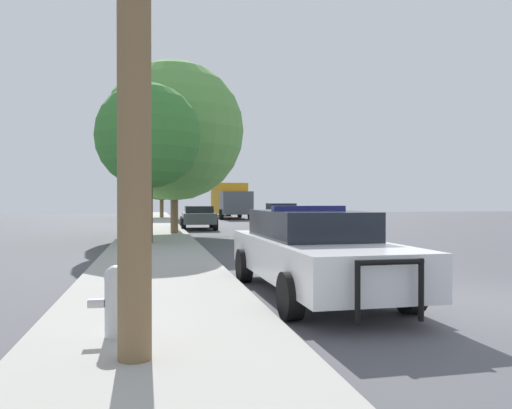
{
  "coord_description": "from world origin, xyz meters",
  "views": [
    {
      "loc": [
        -5.19,
        -7.04,
        1.65
      ],
      "look_at": [
        -0.99,
        13.21,
        1.45
      ],
      "focal_mm": 35.0,
      "sensor_mm": 36.0,
      "label": 1
    }
  ],
  "objects_px": {
    "fire_hydrant": "(116,299)",
    "police_car": "(312,250)",
    "box_truck": "(230,200)",
    "car_background_distant": "(220,208)",
    "car_background_oncoming": "(281,214)",
    "car_background_midblock": "(198,216)",
    "traffic_light": "(198,158)",
    "tree_sidewalk_far": "(162,165)",
    "tree_sidewalk_mid": "(174,131)",
    "tree_sidewalk_near": "(148,136)"
  },
  "relations": [
    {
      "from": "tree_sidewalk_near",
      "to": "tree_sidewalk_mid",
      "type": "bearing_deg",
      "value": 77.89
    },
    {
      "from": "tree_sidewalk_near",
      "to": "tree_sidewalk_far",
      "type": "bearing_deg",
      "value": 88.03
    },
    {
      "from": "car_background_midblock",
      "to": "tree_sidewalk_far",
      "type": "xyz_separation_m",
      "value": [
        -1.74,
        16.25,
        3.93
      ]
    },
    {
      "from": "car_background_oncoming",
      "to": "police_car",
      "type": "bearing_deg",
      "value": 80.89
    },
    {
      "from": "police_car",
      "to": "car_background_distant",
      "type": "xyz_separation_m",
      "value": [
        4.09,
        42.83,
        0.01
      ]
    },
    {
      "from": "police_car",
      "to": "fire_hydrant",
      "type": "height_order",
      "value": "police_car"
    },
    {
      "from": "traffic_light",
      "to": "tree_sidewalk_mid",
      "type": "distance_m",
      "value": 6.54
    },
    {
      "from": "car_background_midblock",
      "to": "tree_sidewalk_far",
      "type": "distance_m",
      "value": 16.81
    },
    {
      "from": "fire_hydrant",
      "to": "car_background_oncoming",
      "type": "bearing_deg",
      "value": 71.33
    },
    {
      "from": "police_car",
      "to": "car_background_midblock",
      "type": "height_order",
      "value": "police_car"
    },
    {
      "from": "car_background_distant",
      "to": "tree_sidewalk_far",
      "type": "relative_size",
      "value": 0.56
    },
    {
      "from": "fire_hydrant",
      "to": "box_truck",
      "type": "relative_size",
      "value": 0.1
    },
    {
      "from": "traffic_light",
      "to": "tree_sidewalk_near",
      "type": "distance_m",
      "value": 11.81
    },
    {
      "from": "tree_sidewalk_far",
      "to": "box_truck",
      "type": "bearing_deg",
      "value": -5.47
    },
    {
      "from": "fire_hydrant",
      "to": "car_background_oncoming",
      "type": "distance_m",
      "value": 25.74
    },
    {
      "from": "car_background_distant",
      "to": "car_background_oncoming",
      "type": "height_order",
      "value": "car_background_distant"
    },
    {
      "from": "traffic_light",
      "to": "box_truck",
      "type": "distance_m",
      "value": 14.96
    },
    {
      "from": "police_car",
      "to": "car_background_distant",
      "type": "height_order",
      "value": "police_car"
    },
    {
      "from": "police_car",
      "to": "tree_sidewalk_far",
      "type": "bearing_deg",
      "value": -87.81
    },
    {
      "from": "traffic_light",
      "to": "car_background_midblock",
      "type": "distance_m",
      "value": 3.72
    },
    {
      "from": "car_background_midblock",
      "to": "box_truck",
      "type": "height_order",
      "value": "box_truck"
    },
    {
      "from": "police_car",
      "to": "car_background_oncoming",
      "type": "relative_size",
      "value": 1.28
    },
    {
      "from": "car_background_oncoming",
      "to": "fire_hydrant",
      "type": "bearing_deg",
      "value": 75.44
    },
    {
      "from": "tree_sidewalk_mid",
      "to": "tree_sidewalk_far",
      "type": "bearing_deg",
      "value": 90.58
    },
    {
      "from": "car_background_midblock",
      "to": "car_background_oncoming",
      "type": "height_order",
      "value": "car_background_oncoming"
    },
    {
      "from": "car_background_midblock",
      "to": "fire_hydrant",
      "type": "bearing_deg",
      "value": -95.56
    },
    {
      "from": "car_background_midblock",
      "to": "traffic_light",
      "type": "bearing_deg",
      "value": 86.36
    },
    {
      "from": "car_background_oncoming",
      "to": "tree_sidewalk_near",
      "type": "relative_size",
      "value": 0.75
    },
    {
      "from": "police_car",
      "to": "tree_sidewalk_near",
      "type": "distance_m",
      "value": 10.55
    },
    {
      "from": "car_background_distant",
      "to": "tree_sidewalk_mid",
      "type": "relative_size",
      "value": 0.53
    },
    {
      "from": "car_background_midblock",
      "to": "tree_sidewalk_near",
      "type": "distance_m",
      "value": 10.8
    },
    {
      "from": "tree_sidewalk_mid",
      "to": "tree_sidewalk_far",
      "type": "xyz_separation_m",
      "value": [
        -0.21,
        21.04,
        -0.15
      ]
    },
    {
      "from": "box_truck",
      "to": "car_background_midblock",
      "type": "bearing_deg",
      "value": 73.91
    },
    {
      "from": "car_background_distant",
      "to": "tree_sidewalk_far",
      "type": "bearing_deg",
      "value": -127.42
    },
    {
      "from": "fire_hydrant",
      "to": "police_car",
      "type": "bearing_deg",
      "value": 39.43
    },
    {
      "from": "traffic_light",
      "to": "car_background_oncoming",
      "type": "height_order",
      "value": "traffic_light"
    },
    {
      "from": "car_background_oncoming",
      "to": "box_truck",
      "type": "distance_m",
      "value": 13.59
    },
    {
      "from": "car_background_distant",
      "to": "car_background_midblock",
      "type": "distance_m",
      "value": 23.58
    },
    {
      "from": "police_car",
      "to": "traffic_light",
      "type": "distance_m",
      "value": 21.41
    },
    {
      "from": "car_background_distant",
      "to": "car_background_oncoming",
      "type": "xyz_separation_m",
      "value": [
        1.04,
        -21.01,
        -0.02
      ]
    },
    {
      "from": "tree_sidewalk_mid",
      "to": "car_background_distant",
      "type": "bearing_deg",
      "value": 78.2
    },
    {
      "from": "car_background_distant",
      "to": "car_background_oncoming",
      "type": "relative_size",
      "value": 0.99
    },
    {
      "from": "car_background_distant",
      "to": "traffic_light",
      "type": "bearing_deg",
      "value": -97.17
    },
    {
      "from": "fire_hydrant",
      "to": "tree_sidewalk_mid",
      "type": "relative_size",
      "value": 0.1
    },
    {
      "from": "traffic_light",
      "to": "box_truck",
      "type": "bearing_deg",
      "value": 74.02
    },
    {
      "from": "box_truck",
      "to": "tree_sidewalk_near",
      "type": "relative_size",
      "value": 1.37
    },
    {
      "from": "car_background_midblock",
      "to": "tree_sidewalk_near",
      "type": "relative_size",
      "value": 0.74
    },
    {
      "from": "fire_hydrant",
      "to": "car_background_distant",
      "type": "xyz_separation_m",
      "value": [
        7.2,
        45.39,
        0.23
      ]
    },
    {
      "from": "police_car",
      "to": "tree_sidewalk_mid",
      "type": "distance_m",
      "value": 15.5
    },
    {
      "from": "fire_hydrant",
      "to": "tree_sidewalk_far",
      "type": "bearing_deg",
      "value": 88.29
    }
  ]
}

